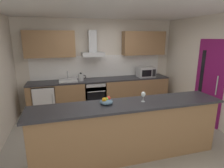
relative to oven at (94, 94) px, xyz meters
The scene contains 17 objects.
ground 1.69m from the oven, 82.05° to the right, with size 5.64×4.91×0.02m, color gray.
ceiling 2.70m from the oven, 82.05° to the right, with size 5.64×4.91×0.02m, color white.
wall_back 0.96m from the oven, 61.04° to the left, with size 5.64×0.12×2.60m, color silver.
wall_right 3.18m from the oven, 31.71° to the right, with size 0.12×4.91×2.60m, color silver.
backsplash_tile 0.87m from the oven, 56.08° to the left, with size 3.95×0.02×0.66m, color white.
counter_back 0.23m from the oven, ahead, with size 4.09×0.60×0.90m.
counter_island 2.37m from the oven, 85.89° to the right, with size 3.31×0.64×1.01m.
upper_cabinets 1.48m from the oven, 38.11° to the left, with size 4.03×0.32×0.70m.
side_door 3.03m from the oven, 31.87° to the right, with size 0.08×0.85×2.05m.
oven is the anchor object (origin of this frame).
refrigerator 1.38m from the oven, behind, with size 0.58×0.60×0.85m.
microwave 1.71m from the oven, ahead, with size 0.50×0.38×0.30m.
sink 0.86m from the oven, behind, with size 0.50×0.40×0.26m.
kettle 0.66m from the oven, behind, with size 0.29×0.15×0.24m.
range_hood 1.33m from the oven, 90.00° to the left, with size 0.62×0.45×0.72m.
wine_glass 2.48m from the oven, 79.47° to the right, with size 0.08×0.08×0.18m.
fruit_bowl 2.37m from the oven, 95.05° to the right, with size 0.22×0.22×0.13m.
Camera 1 is at (-1.11, -3.47, 2.09)m, focal length 29.38 mm.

